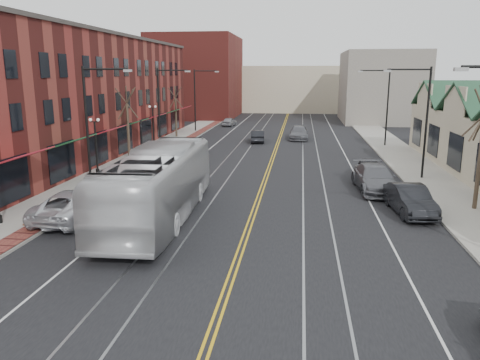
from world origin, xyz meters
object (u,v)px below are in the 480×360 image
(parked_suv, at_px, (77,205))
(parked_car_b, at_px, (410,200))
(parked_car_c, at_px, (375,178))
(parked_car_d, at_px, (368,169))
(transit_bus, at_px, (159,184))

(parked_suv, xyz_separation_m, parked_car_b, (17.97, 3.40, -0.02))
(parked_car_c, bearing_deg, parked_car_d, 85.49)
(transit_bus, bearing_deg, parked_car_d, -138.92)
(transit_bus, xyz_separation_m, parked_car_b, (13.58, 2.71, -1.11))
(transit_bus, distance_m, parked_suv, 4.57)
(parked_car_b, bearing_deg, transit_bus, -175.14)
(parked_suv, relative_size, parked_car_c, 1.00)
(parked_car_d, bearing_deg, parked_suv, -136.01)
(parked_car_b, bearing_deg, parked_car_c, 96.47)
(transit_bus, bearing_deg, parked_car_b, -170.46)
(parked_suv, distance_m, parked_car_c, 18.82)
(transit_bus, xyz_separation_m, parked_suv, (-4.38, -0.68, -1.09))
(transit_bus, bearing_deg, parked_car_c, -149.62)
(transit_bus, height_order, parked_suv, transit_bus)
(parked_suv, height_order, parked_car_d, parked_suv)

